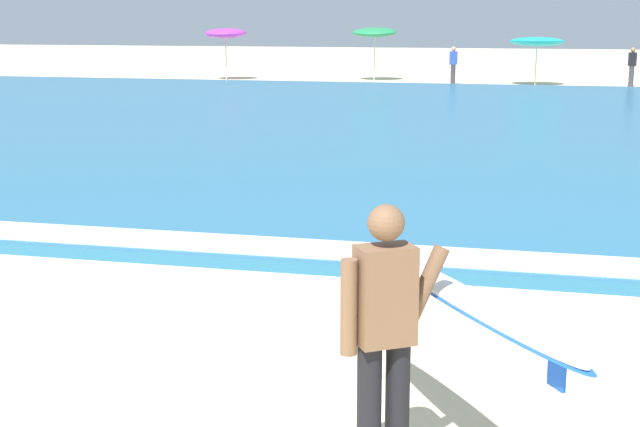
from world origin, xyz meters
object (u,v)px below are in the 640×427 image
at_px(beach_umbrella_1, 375,32).
at_px(beachgoer_near_row_mid, 632,66).
at_px(beach_umbrella_2, 537,42).
at_px(beachgoer_near_row_left, 453,64).
at_px(beach_umbrella_0, 226,33).
at_px(surfer_with_board, 419,316).

bearing_deg(beach_umbrella_1, beachgoer_near_row_mid, -7.18).
relative_size(beach_umbrella_2, beachgoer_near_row_left, 1.42).
xyz_separation_m(beach_umbrella_0, beachgoer_near_row_mid, (17.36, -0.23, -1.22)).
bearing_deg(beach_umbrella_0, surfer_with_board, -68.87).
bearing_deg(surfer_with_board, beachgoer_near_row_mid, 83.03).
bearing_deg(beach_umbrella_2, beach_umbrella_0, 179.23).
distance_m(surfer_with_board, beach_umbrella_0, 36.65).
bearing_deg(beach_umbrella_2, beachgoer_near_row_left, -169.21).
bearing_deg(beachgoer_near_row_mid, beach_umbrella_1, 172.82).
xyz_separation_m(beach_umbrella_1, beach_umbrella_2, (7.02, -1.31, -0.33)).
distance_m(surfer_with_board, beach_umbrella_2, 34.00).
bearing_deg(beach_umbrella_2, surfer_with_board, -90.62).
height_order(beach_umbrella_1, beachgoer_near_row_left, beach_umbrella_1).
height_order(surfer_with_board, beach_umbrella_0, beach_umbrella_0).
distance_m(beach_umbrella_1, beachgoer_near_row_left, 4.35).
xyz_separation_m(surfer_with_board, beach_umbrella_0, (-13.21, 34.18, 1.03)).
relative_size(beach_umbrella_1, beach_umbrella_2, 1.06).
height_order(surfer_with_board, beach_umbrella_1, beach_umbrella_1).
distance_m(surfer_with_board, beach_umbrella_1, 35.94).
bearing_deg(beach_umbrella_0, beachgoer_near_row_mid, -0.77).
bearing_deg(surfer_with_board, beach_umbrella_0, 111.13).
xyz_separation_m(beach_umbrella_0, beach_umbrella_2, (13.57, -0.18, -0.28)).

